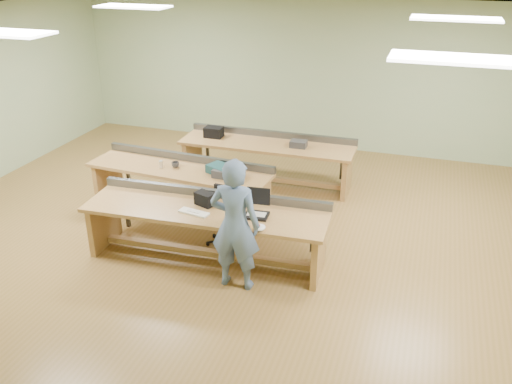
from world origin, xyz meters
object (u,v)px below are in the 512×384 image
at_px(mug, 175,165).
at_px(laptop_base, 257,215).
at_px(workbench_front, 207,221).
at_px(workbench_mid, 181,179).
at_px(drinks_can, 161,164).
at_px(person, 235,225).
at_px(parts_bin_teal, 220,169).
at_px(workbench_back, 267,153).
at_px(parts_bin_grey, 228,173).
at_px(task_chair, 223,223).
at_px(camera_bag, 205,199).

bearing_deg(mug, laptop_base, -34.67).
relative_size(workbench_front, workbench_mid, 1.10).
xyz_separation_m(workbench_front, drinks_can, (-1.21, 1.08, 0.24)).
bearing_deg(workbench_front, workbench_mid, 125.59).
xyz_separation_m(person, parts_bin_teal, (-0.86, 1.66, -0.03)).
height_order(workbench_mid, workbench_back, same).
bearing_deg(workbench_front, parts_bin_teal, 100.02).
relative_size(parts_bin_teal, parts_bin_grey, 0.82).
bearing_deg(parts_bin_teal, task_chair, -66.47).
bearing_deg(workbench_back, laptop_base, -76.27).
bearing_deg(laptop_base, camera_bag, 166.79).
bearing_deg(task_chair, parts_bin_grey, 107.85).
bearing_deg(parts_bin_grey, mug, 174.15).
distance_m(workbench_mid, task_chair, 1.25).
bearing_deg(laptop_base, parts_bin_teal, 124.64).
height_order(workbench_back, camera_bag, camera_bag).
xyz_separation_m(workbench_mid, parts_bin_teal, (0.67, -0.01, 0.25)).
bearing_deg(workbench_mid, workbench_front, -47.54).
bearing_deg(camera_bag, parts_bin_teal, 121.92).
bearing_deg(camera_bag, laptop_base, 11.82).
relative_size(laptop_base, drinks_can, 2.61).
distance_m(workbench_front, drinks_can, 1.64).
distance_m(workbench_mid, mug, 0.25).
bearing_deg(parts_bin_grey, workbench_mid, 172.26).
xyz_separation_m(person, parts_bin_grey, (-0.68, 1.55, -0.04)).
xyz_separation_m(person, camera_bag, (-0.64, 0.58, -0.01)).
height_order(workbench_back, parts_bin_teal, parts_bin_teal).
distance_m(workbench_front, laptop_base, 0.73).
xyz_separation_m(workbench_back, person, (0.58, -3.19, 0.29)).
height_order(workbench_mid, parts_bin_teal, parts_bin_teal).
xyz_separation_m(person, laptop_base, (0.12, 0.47, -0.08)).
relative_size(workbench_front, laptop_base, 10.99).
bearing_deg(workbench_back, mug, -123.99).
height_order(person, task_chair, person).
relative_size(camera_bag, parts_bin_grey, 0.59).
relative_size(person, laptop_base, 5.68).
height_order(mug, drinks_can, drinks_can).
bearing_deg(workbench_front, laptop_base, -5.03).
bearing_deg(workbench_front, person, -42.88).
xyz_separation_m(parts_bin_teal, drinks_can, (-0.94, -0.09, -0.01)).
relative_size(person, drinks_can, 14.84).
distance_m(workbench_front, workbench_mid, 1.51).
bearing_deg(parts_bin_grey, person, -66.45).
relative_size(parts_bin_teal, drinks_can, 3.13).
xyz_separation_m(task_chair, mug, (-1.05, 0.71, 0.49)).
xyz_separation_m(workbench_front, parts_bin_grey, (-0.09, 1.06, 0.24)).
xyz_separation_m(laptop_base, parts_bin_teal, (-0.97, 1.19, 0.05)).
height_order(laptop_base, parts_bin_grey, parts_bin_grey).
xyz_separation_m(workbench_front, mug, (-1.00, 1.16, 0.23)).
relative_size(workbench_mid, workbench_back, 0.97).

